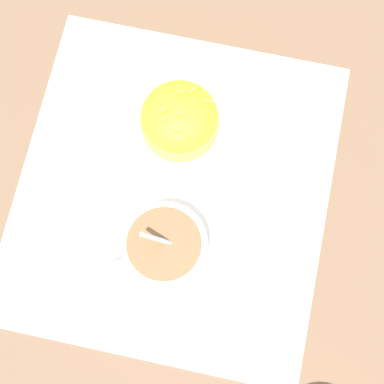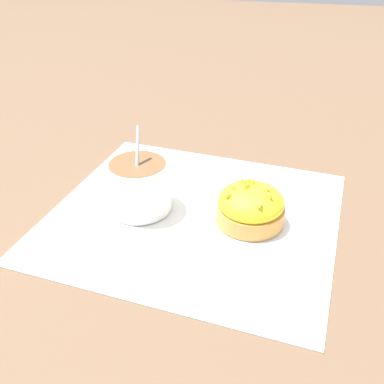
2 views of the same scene
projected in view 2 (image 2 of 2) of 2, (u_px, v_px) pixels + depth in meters
name	position (u px, v px, depth m)	size (l,w,h in m)	color
ground_plane	(194.00, 216.00, 0.53)	(3.00, 3.00, 0.00)	brown
paper_napkin	(194.00, 215.00, 0.53)	(0.36, 0.34, 0.00)	white
coffee_cup	(140.00, 181.00, 0.53)	(0.08, 0.09, 0.10)	white
frosted_pastry	(250.00, 207.00, 0.51)	(0.08, 0.08, 0.05)	#D19347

